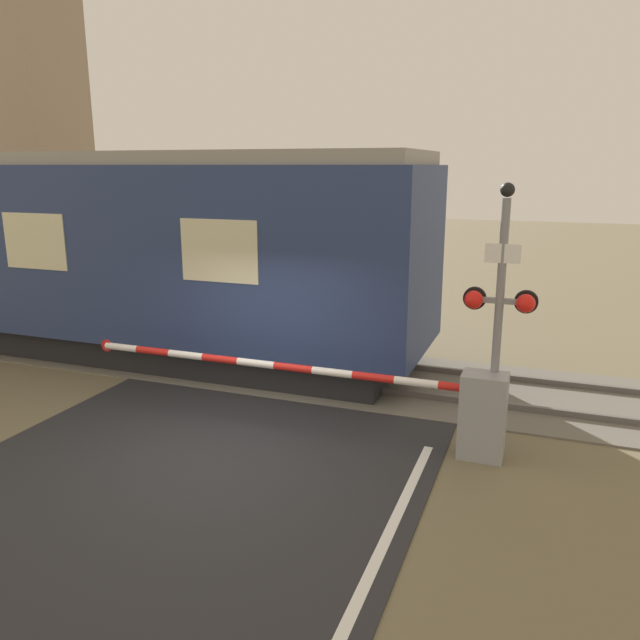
# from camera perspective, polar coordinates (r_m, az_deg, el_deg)

# --- Properties ---
(ground_plane) EXTENTS (80.00, 80.00, 0.00)m
(ground_plane) POSITION_cam_1_polar(r_m,az_deg,el_deg) (8.99, -9.13, -11.46)
(ground_plane) COLOR #6B6047
(track_bed) EXTENTS (36.00, 3.20, 0.13)m
(track_bed) POSITION_cam_1_polar(r_m,az_deg,el_deg) (11.96, -0.77, -4.62)
(track_bed) COLOR #666056
(track_bed) RESTS_ON ground_plane
(train) EXTENTS (14.13, 3.14, 4.08)m
(train) POSITION_cam_1_polar(r_m,az_deg,el_deg) (14.00, -19.99, 5.95)
(train) COLOR black
(train) RESTS_ON ground_plane
(crossing_barrier) EXTENTS (6.47, 0.44, 1.17)m
(crossing_barrier) POSITION_cam_1_polar(r_m,az_deg,el_deg) (8.71, 10.82, -7.65)
(crossing_barrier) COLOR gray
(crossing_barrier) RESTS_ON ground_plane
(signal_post) EXTENTS (0.95, 0.26, 3.63)m
(signal_post) POSITION_cam_1_polar(r_m,az_deg,el_deg) (8.39, 16.07, 1.16)
(signal_post) COLOR gray
(signal_post) RESTS_ON ground_plane
(distant_building) EXTENTS (4.90, 4.90, 14.14)m
(distant_building) POSITION_cam_1_polar(r_m,az_deg,el_deg) (38.57, -25.06, 17.63)
(distant_building) COLOR gray
(distant_building) RESTS_ON ground_plane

